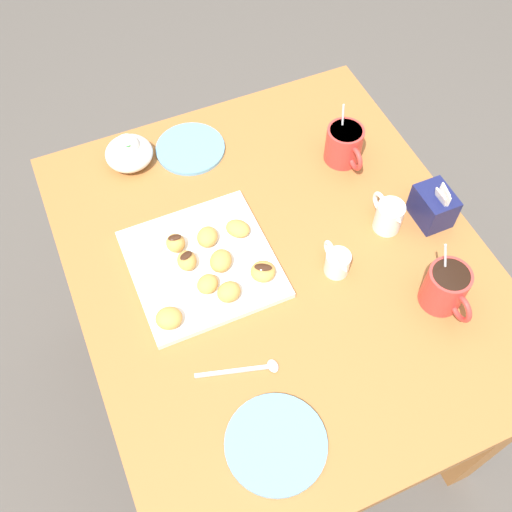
% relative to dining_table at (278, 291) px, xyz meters
% --- Properties ---
extents(ground_plane, '(8.00, 8.00, 0.00)m').
position_rel_dining_table_xyz_m(ground_plane, '(0.00, 0.00, -0.59)').
color(ground_plane, '#514C47').
extents(dining_table, '(1.01, 0.86, 0.72)m').
position_rel_dining_table_xyz_m(dining_table, '(0.00, 0.00, 0.00)').
color(dining_table, '#A36633').
rests_on(dining_table, ground_plane).
extents(pastry_plate_square, '(0.29, 0.29, 0.02)m').
position_rel_dining_table_xyz_m(pastry_plate_square, '(-0.06, -0.16, 0.13)').
color(pastry_plate_square, white).
rests_on(pastry_plate_square, dining_table).
extents(coffee_mug_red_left, '(0.13, 0.09, 0.14)m').
position_rel_dining_table_xyz_m(coffee_mug_red_left, '(-0.21, 0.26, 0.17)').
color(coffee_mug_red_left, red).
rests_on(coffee_mug_red_left, dining_table).
extents(coffee_mug_red_right, '(0.13, 0.09, 0.15)m').
position_rel_dining_table_xyz_m(coffee_mug_red_right, '(0.21, 0.26, 0.18)').
color(coffee_mug_red_right, red).
rests_on(coffee_mug_red_right, dining_table).
extents(cream_pitcher_white, '(0.10, 0.06, 0.07)m').
position_rel_dining_table_xyz_m(cream_pitcher_white, '(0.01, 0.25, 0.16)').
color(cream_pitcher_white, white).
rests_on(cream_pitcher_white, dining_table).
extents(sugar_caddy, '(0.09, 0.07, 0.11)m').
position_rel_dining_table_xyz_m(sugar_caddy, '(0.02, 0.36, 0.17)').
color(sugar_caddy, '#191E51').
rests_on(sugar_caddy, dining_table).
extents(ice_cream_bowl, '(0.11, 0.11, 0.08)m').
position_rel_dining_table_xyz_m(ice_cream_bowl, '(-0.40, -0.21, 0.16)').
color(ice_cream_bowl, white).
rests_on(ice_cream_bowl, dining_table).
extents(chocolate_sauce_pitcher, '(0.09, 0.05, 0.06)m').
position_rel_dining_table_xyz_m(chocolate_sauce_pitcher, '(0.06, 0.10, 0.16)').
color(chocolate_sauce_pitcher, white).
rests_on(chocolate_sauce_pitcher, dining_table).
extents(saucer_sky_left, '(0.18, 0.18, 0.01)m').
position_rel_dining_table_xyz_m(saucer_sky_left, '(0.35, -0.17, 0.13)').
color(saucer_sky_left, '#66A8DB').
rests_on(saucer_sky_left, dining_table).
extents(saucer_sky_right, '(0.17, 0.17, 0.01)m').
position_rel_dining_table_xyz_m(saucer_sky_right, '(-0.38, -0.06, 0.13)').
color(saucer_sky_right, '#66A8DB').
rests_on(saucer_sky_right, dining_table).
extents(loose_spoon_near_saucer, '(0.06, 0.16, 0.01)m').
position_rel_dining_table_xyz_m(loose_spoon_near_saucer, '(0.20, -0.16, 0.13)').
color(loose_spoon_near_saucer, silver).
rests_on(loose_spoon_near_saucer, dining_table).
extents(beignet_0, '(0.05, 0.05, 0.04)m').
position_rel_dining_table_xyz_m(beignet_0, '(-0.11, -0.19, 0.16)').
color(beignet_0, '#D19347').
rests_on(beignet_0, pastry_plate_square).
extents(chocolate_drizzle_0, '(0.02, 0.03, 0.00)m').
position_rel_dining_table_xyz_m(chocolate_drizzle_0, '(-0.11, -0.19, 0.18)').
color(chocolate_drizzle_0, '#381E11').
rests_on(chocolate_drizzle_0, beignet_0).
extents(beignet_1, '(0.06, 0.06, 0.03)m').
position_rel_dining_table_xyz_m(beignet_1, '(0.02, -0.05, 0.16)').
color(beignet_1, '#D19347').
rests_on(beignet_1, pastry_plate_square).
extents(chocolate_drizzle_1, '(0.03, 0.04, 0.00)m').
position_rel_dining_table_xyz_m(chocolate_drizzle_1, '(0.02, -0.05, 0.17)').
color(chocolate_drizzle_1, '#381E11').
rests_on(chocolate_drizzle_1, beignet_1).
extents(beignet_2, '(0.07, 0.07, 0.03)m').
position_rel_dining_table_xyz_m(beignet_2, '(-0.10, -0.06, 0.16)').
color(beignet_2, '#D19347').
rests_on(beignet_2, pastry_plate_square).
extents(beignet_3, '(0.07, 0.07, 0.03)m').
position_rel_dining_table_xyz_m(beignet_3, '(-0.03, -0.12, 0.16)').
color(beignet_3, '#D19347').
rests_on(beignet_3, pastry_plate_square).
extents(beignet_4, '(0.06, 0.06, 0.04)m').
position_rel_dining_table_xyz_m(beignet_4, '(0.04, -0.13, 0.16)').
color(beignet_4, '#D19347').
rests_on(beignet_4, pastry_plate_square).
extents(beignet_5, '(0.07, 0.07, 0.03)m').
position_rel_dining_table_xyz_m(beignet_5, '(-0.10, -0.13, 0.16)').
color(beignet_5, '#D19347').
rests_on(beignet_5, pastry_plate_square).
extents(beignet_6, '(0.06, 0.06, 0.03)m').
position_rel_dining_table_xyz_m(beignet_6, '(0.01, -0.17, 0.16)').
color(beignet_6, '#D19347').
rests_on(beignet_6, pastry_plate_square).
extents(beignet_7, '(0.05, 0.05, 0.04)m').
position_rel_dining_table_xyz_m(beignet_7, '(-0.06, -0.19, 0.16)').
color(beignet_7, '#D19347').
rests_on(beignet_7, pastry_plate_square).
extents(chocolate_drizzle_7, '(0.02, 0.03, 0.00)m').
position_rel_dining_table_xyz_m(chocolate_drizzle_7, '(-0.06, -0.19, 0.18)').
color(chocolate_drizzle_7, '#381E11').
rests_on(chocolate_drizzle_7, beignet_7).
extents(beignet_8, '(0.06, 0.07, 0.03)m').
position_rel_dining_table_xyz_m(beignet_8, '(0.05, -0.26, 0.16)').
color(beignet_8, '#D19347').
rests_on(beignet_8, pastry_plate_square).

